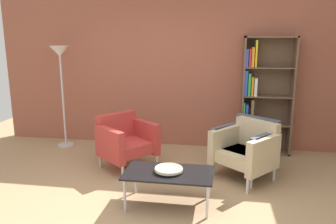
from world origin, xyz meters
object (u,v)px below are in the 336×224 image
object	(u,v)px
armchair_corner_red	(125,140)
floor_lamp_torchiere	(60,63)
armchair_by_bookshelf	(246,149)
coffee_table_low	(169,175)
bookshelf_tall	(261,97)
decorative_bowl	(169,169)
armchair_spare_guest	(247,146)

from	to	relation	value
armchair_corner_red	floor_lamp_torchiere	xyz separation A→B (m)	(-1.34, 0.80, 1.03)
armchair_corner_red	armchair_by_bookshelf	size ratio (longest dim) A/B	1.00
coffee_table_low	floor_lamp_torchiere	size ratio (longest dim) A/B	0.57
armchair_by_bookshelf	bookshelf_tall	bearing A→B (deg)	116.46
decorative_bowl	armchair_spare_guest	bearing A→B (deg)	48.27
coffee_table_low	floor_lamp_torchiere	bearing A→B (deg)	139.56
decorative_bowl	floor_lamp_torchiere	xyz separation A→B (m)	(-2.14, 1.82, 1.01)
floor_lamp_torchiere	armchair_corner_red	bearing A→B (deg)	-30.88
bookshelf_tall	decorative_bowl	bearing A→B (deg)	-120.46
armchair_spare_guest	floor_lamp_torchiere	world-z (taller)	floor_lamp_torchiere
armchair_corner_red	armchair_by_bookshelf	world-z (taller)	same
armchair_spare_guest	coffee_table_low	bearing A→B (deg)	-95.22
coffee_table_low	armchair_spare_guest	world-z (taller)	armchair_spare_guest
coffee_table_low	decorative_bowl	xyz separation A→B (m)	(0.00, 0.00, 0.07)
coffee_table_low	floor_lamp_torchiere	xyz separation A→B (m)	(-2.14, 1.82, 1.08)
armchair_corner_red	coffee_table_low	bearing A→B (deg)	-102.72
bookshelf_tall	floor_lamp_torchiere	size ratio (longest dim) A/B	1.09
decorative_bowl	armchair_spare_guest	world-z (taller)	armchair_spare_guest
armchair_corner_red	armchair_by_bookshelf	bearing A→B (deg)	-55.37
armchair_by_bookshelf	armchair_spare_guest	bearing A→B (deg)	121.31
coffee_table_low	decorative_bowl	bearing A→B (deg)	45.00
armchair_corner_red	floor_lamp_torchiere	bearing A→B (deg)	98.32
coffee_table_low	armchair_corner_red	distance (m)	1.30
decorative_bowl	floor_lamp_torchiere	size ratio (longest dim) A/B	0.18
decorative_bowl	armchair_by_bookshelf	xyz separation A→B (m)	(0.91, 0.89, -0.02)
bookshelf_tall	decorative_bowl	world-z (taller)	bookshelf_tall
armchair_spare_guest	floor_lamp_torchiere	size ratio (longest dim) A/B	0.54
coffee_table_low	armchair_corner_red	world-z (taller)	armchair_corner_red
armchair_corner_red	floor_lamp_torchiere	distance (m)	1.87
decorative_bowl	armchair_by_bookshelf	distance (m)	1.27
armchair_by_bookshelf	floor_lamp_torchiere	bearing A→B (deg)	-156.78
decorative_bowl	floor_lamp_torchiere	bearing A→B (deg)	139.56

